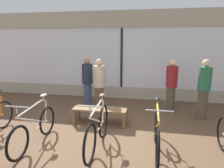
{
  "coord_description": "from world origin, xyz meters",
  "views": [
    {
      "loc": [
        1.02,
        -3.88,
        2.13
      ],
      "look_at": [
        0.0,
        1.51,
        0.95
      ],
      "focal_mm": 32.0,
      "sensor_mm": 36.0,
      "label": 1
    }
  ],
  "objects": [
    {
      "name": "display_bench",
      "position": [
        -0.21,
        0.91,
        0.35
      ],
      "size": [
        1.4,
        0.44,
        0.42
      ],
      "color": "brown",
      "rests_on": "ground_plane"
    },
    {
      "name": "customer_mid_floor",
      "position": [
        -0.43,
        1.73,
        0.85
      ],
      "size": [
        0.39,
        0.39,
        1.63
      ],
      "color": "brown",
      "rests_on": "ground_plane"
    },
    {
      "name": "bicycle_left",
      "position": [
        -1.26,
        -0.41,
        0.37
      ],
      "size": [
        0.46,
        1.72,
        1.01
      ],
      "color": "black",
      "rests_on": "ground_plane"
    },
    {
      "name": "ground_plane",
      "position": [
        0.0,
        0.0,
        0.0
      ],
      "size": [
        24.0,
        24.0,
        0.0
      ],
      "primitive_type": "plane",
      "color": "brown"
    },
    {
      "name": "customer_by_window",
      "position": [
        1.69,
        2.21,
        0.84
      ],
      "size": [
        0.48,
        0.48,
        1.61
      ],
      "color": "brown",
      "rests_on": "ground_plane"
    },
    {
      "name": "shop_back_wall",
      "position": [
        0.0,
        3.42,
        1.64
      ],
      "size": [
        12.0,
        0.08,
        3.2
      ],
      "color": "#B2A893",
      "rests_on": "ground_plane"
    },
    {
      "name": "customer_near_bench",
      "position": [
        -0.94,
        2.2,
        0.85
      ],
      "size": [
        0.43,
        0.43,
        1.62
      ],
      "color": "#424C6B",
      "rests_on": "ground_plane"
    },
    {
      "name": "customer_near_rack",
      "position": [
        2.5,
        1.76,
        0.88
      ],
      "size": [
        0.48,
        0.48,
        1.67
      ],
      "color": "brown",
      "rests_on": "ground_plane"
    },
    {
      "name": "bicycle_center",
      "position": [
        0.05,
        -0.29,
        0.41
      ],
      "size": [
        0.46,
        1.78,
        1.05
      ],
      "color": "black",
      "rests_on": "ground_plane"
    },
    {
      "name": "bicycle_right",
      "position": [
        1.21,
        -0.26,
        0.39
      ],
      "size": [
        0.46,
        1.69,
        1.04
      ],
      "color": "black",
      "rests_on": "ground_plane"
    }
  ]
}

